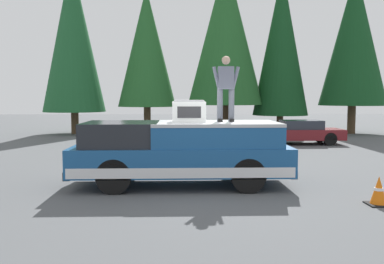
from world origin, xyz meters
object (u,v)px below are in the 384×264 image
(pickup_truck, at_px, (181,152))
(parked_car_black, at_px, (198,133))
(compressor_unit, at_px, (189,111))
(traffic_cone, at_px, (379,192))
(parked_car_maroon, at_px, (299,132))
(person_on_truck_bed, at_px, (226,87))

(pickup_truck, bearing_deg, parked_car_black, -5.35)
(compressor_unit, bearing_deg, traffic_cone, -118.13)
(compressor_unit, xyz_separation_m, parked_car_black, (9.28, -0.68, -1.35))
(parked_car_maroon, height_order, traffic_cone, parked_car_maroon)
(compressor_unit, xyz_separation_m, traffic_cone, (-2.12, -3.97, -1.64))
(parked_car_black, bearing_deg, compressor_unit, 175.83)
(compressor_unit, distance_m, traffic_cone, 4.79)
(compressor_unit, distance_m, person_on_truck_bed, 1.15)
(pickup_truck, relative_size, parked_car_black, 1.35)
(person_on_truck_bed, height_order, traffic_cone, person_on_truck_bed)
(parked_car_black, relative_size, traffic_cone, 6.61)
(person_on_truck_bed, bearing_deg, traffic_cone, -126.78)
(pickup_truck, bearing_deg, parked_car_maroon, -31.95)
(person_on_truck_bed, height_order, parked_car_black, person_on_truck_bed)
(parked_car_maroon, relative_size, traffic_cone, 6.61)
(pickup_truck, distance_m, traffic_cone, 4.70)
(pickup_truck, relative_size, person_on_truck_bed, 3.28)
(person_on_truck_bed, distance_m, traffic_cone, 4.39)
(compressor_unit, distance_m, parked_car_black, 9.41)
(pickup_truck, relative_size, traffic_cone, 8.94)
(pickup_truck, xyz_separation_m, person_on_truck_bed, (0.16, -1.16, 1.68))
(parked_car_maroon, bearing_deg, parked_car_black, 90.40)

